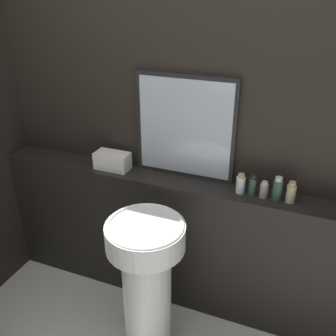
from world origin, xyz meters
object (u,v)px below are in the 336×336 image
at_px(towel_stack, 112,161).
at_px(hand_soap_bottle, 291,193).
at_px(body_wash_bottle, 277,189).
at_px(shampoo_bottle, 241,184).
at_px(lotion_bottle, 264,190).
at_px(pedestal_sink, 147,276).
at_px(mirror, 185,128).
at_px(conditioner_bottle, 252,186).

relative_size(towel_stack, hand_soap_bottle, 1.79).
relative_size(towel_stack, body_wash_bottle, 1.60).
bearing_deg(towel_stack, shampoo_bottle, 0.00).
xyz_separation_m(lotion_bottle, body_wash_bottle, (0.07, 0.00, 0.02)).
relative_size(pedestal_sink, lotion_bottle, 9.12).
relative_size(pedestal_sink, body_wash_bottle, 6.33).
bearing_deg(body_wash_bottle, hand_soap_bottle, 0.00).
height_order(body_wash_bottle, hand_soap_bottle, body_wash_bottle).
height_order(mirror, shampoo_bottle, mirror).
bearing_deg(body_wash_bottle, lotion_bottle, 180.00).
relative_size(body_wash_bottle, hand_soap_bottle, 1.12).
bearing_deg(body_wash_bottle, conditioner_bottle, 180.00).
height_order(towel_stack, lotion_bottle, towel_stack).
bearing_deg(lotion_bottle, conditioner_bottle, 180.00).
relative_size(shampoo_bottle, body_wash_bottle, 0.86).
bearing_deg(hand_soap_bottle, lotion_bottle, 180.00).
bearing_deg(hand_soap_bottle, towel_stack, 180.00).
bearing_deg(towel_stack, mirror, 10.43).
bearing_deg(conditioner_bottle, body_wash_bottle, 0.00).
bearing_deg(mirror, body_wash_bottle, -8.36).
relative_size(towel_stack, lotion_bottle, 2.31).
distance_m(towel_stack, conditioner_bottle, 0.93).
xyz_separation_m(pedestal_sink, hand_soap_bottle, (0.71, 0.45, 0.48)).
xyz_separation_m(conditioner_bottle, hand_soap_bottle, (0.22, 0.00, -0.00)).
bearing_deg(towel_stack, conditioner_bottle, 0.00).
relative_size(conditioner_bottle, hand_soap_bottle, 1.00).
xyz_separation_m(towel_stack, hand_soap_bottle, (1.15, 0.00, 0.00)).
height_order(towel_stack, conditioner_bottle, conditioner_bottle).
height_order(towel_stack, body_wash_bottle, body_wash_bottle).
relative_size(lotion_bottle, hand_soap_bottle, 0.77).
xyz_separation_m(pedestal_sink, mirror, (0.03, 0.53, 0.75)).
distance_m(conditioner_bottle, body_wash_bottle, 0.14).
xyz_separation_m(towel_stack, lotion_bottle, (1.00, 0.00, -0.01)).
xyz_separation_m(body_wash_bottle, hand_soap_bottle, (0.08, 0.00, -0.01)).
height_order(shampoo_bottle, hand_soap_bottle, hand_soap_bottle).
height_order(shampoo_bottle, conditioner_bottle, conditioner_bottle).
relative_size(shampoo_bottle, lotion_bottle, 1.23).
height_order(conditioner_bottle, lotion_bottle, conditioner_bottle).
height_order(mirror, body_wash_bottle, mirror).
height_order(pedestal_sink, shampoo_bottle, shampoo_bottle).
height_order(pedestal_sink, body_wash_bottle, body_wash_bottle).
xyz_separation_m(shampoo_bottle, body_wash_bottle, (0.21, 0.00, 0.01)).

